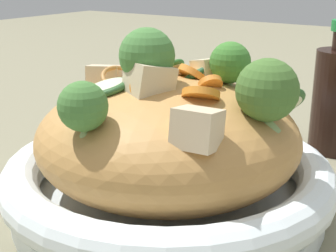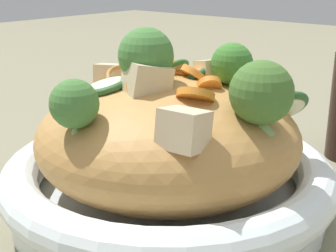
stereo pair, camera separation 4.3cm
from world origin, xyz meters
name	(u,v)px [view 2 (the right image)]	position (x,y,z in m)	size (l,w,h in m)	color
ground_plane	(168,208)	(0.00, 0.00, 0.00)	(3.00, 3.00, 0.00)	#79755A
serving_bowl	(168,181)	(0.00, 0.00, 0.03)	(0.30, 0.30, 0.05)	white
noodle_heap	(168,137)	(0.00, 0.00, 0.07)	(0.23, 0.23, 0.11)	#B88546
broccoli_florets	(191,78)	(0.03, -0.01, 0.13)	(0.16, 0.18, 0.08)	#96B26C
carrot_coins	(183,80)	(0.01, 0.01, 0.12)	(0.10, 0.11, 0.03)	orange
zucchini_slices	(204,88)	(0.02, 0.03, 0.11)	(0.17, 0.15, 0.05)	beige
chicken_chunks	(158,88)	(0.00, -0.01, 0.12)	(0.19, 0.14, 0.05)	beige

